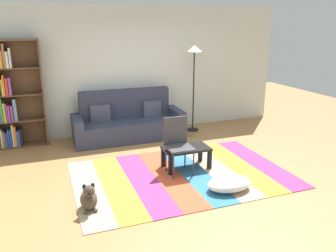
% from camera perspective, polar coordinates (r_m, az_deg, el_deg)
% --- Properties ---
extents(ground_plane, '(14.00, 14.00, 0.00)m').
position_cam_1_polar(ground_plane, '(5.53, 1.91, -7.95)').
color(ground_plane, '#9E7042').
extents(back_wall, '(6.80, 0.10, 2.70)m').
position_cam_1_polar(back_wall, '(7.50, -5.50, 9.33)').
color(back_wall, silver).
rests_on(back_wall, ground_plane).
extents(rug, '(3.34, 2.22, 0.01)m').
position_cam_1_polar(rug, '(5.46, 2.25, -8.20)').
color(rug, tan).
rests_on(rug, ground_plane).
extents(couch, '(2.26, 0.80, 1.00)m').
position_cam_1_polar(couch, '(7.13, -6.70, 0.56)').
color(couch, '#2D3347').
rests_on(couch, ground_plane).
extents(bookshelf, '(0.90, 0.28, 2.05)m').
position_cam_1_polar(bookshelf, '(7.09, -24.69, 4.51)').
color(bookshelf, brown).
rests_on(bookshelf, ground_plane).
extents(coffee_table, '(0.77, 0.43, 0.35)m').
position_cam_1_polar(coffee_table, '(5.62, 3.09, -4.28)').
color(coffee_table, black).
rests_on(coffee_table, rug).
extents(pouf, '(0.67, 0.43, 0.19)m').
position_cam_1_polar(pouf, '(5.03, 10.27, -9.50)').
color(pouf, white).
rests_on(pouf, rug).
extents(dog, '(0.22, 0.35, 0.40)m').
position_cam_1_polar(dog, '(4.57, -13.17, -11.73)').
color(dog, '#473D33').
rests_on(dog, ground_plane).
extents(standing_lamp, '(0.32, 0.32, 1.89)m').
position_cam_1_polar(standing_lamp, '(7.42, 4.42, 11.02)').
color(standing_lamp, black).
rests_on(standing_lamp, ground_plane).
extents(tv_remote, '(0.11, 0.15, 0.02)m').
position_cam_1_polar(tv_remote, '(5.58, 3.98, -3.63)').
color(tv_remote, black).
rests_on(tv_remote, coffee_table).
extents(folding_chair, '(0.40, 0.40, 0.90)m').
position_cam_1_polar(folding_chair, '(5.40, 1.62, -2.43)').
color(folding_chair, '#38383D').
rests_on(folding_chair, ground_plane).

